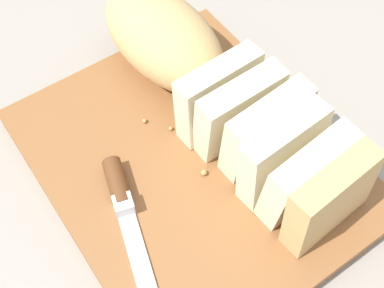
% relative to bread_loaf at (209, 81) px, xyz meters
% --- Properties ---
extents(ground_plane, '(3.00, 3.00, 0.00)m').
position_rel_bread_loaf_xyz_m(ground_plane, '(0.05, -0.06, -0.07)').
color(ground_plane, gray).
extents(cutting_board, '(0.40, 0.33, 0.02)m').
position_rel_bread_loaf_xyz_m(cutting_board, '(0.05, -0.06, -0.06)').
color(cutting_board, brown).
rests_on(cutting_board, ground_plane).
extents(bread_loaf, '(0.41, 0.15, 0.09)m').
position_rel_bread_loaf_xyz_m(bread_loaf, '(0.00, 0.00, 0.00)').
color(bread_loaf, tan).
rests_on(bread_loaf, cutting_board).
extents(bread_knife, '(0.27, 0.09, 0.02)m').
position_rel_bread_loaf_xyz_m(bread_knife, '(0.08, -0.16, -0.04)').
color(bread_knife, silver).
rests_on(bread_knife, cutting_board).
extents(crumb_near_knife, '(0.01, 0.01, 0.01)m').
position_rel_bread_loaf_xyz_m(crumb_near_knife, '(-0.02, -0.08, -0.04)').
color(crumb_near_knife, tan).
rests_on(crumb_near_knife, cutting_board).
extents(crumb_near_loaf, '(0.01, 0.01, 0.01)m').
position_rel_bread_loaf_xyz_m(crumb_near_loaf, '(0.01, -0.06, -0.04)').
color(crumb_near_loaf, tan).
rests_on(crumb_near_loaf, cutting_board).
extents(crumb_stray_left, '(0.01, 0.01, 0.01)m').
position_rel_bread_loaf_xyz_m(crumb_stray_left, '(0.08, -0.05, -0.04)').
color(crumb_stray_left, tan).
rests_on(crumb_stray_left, cutting_board).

